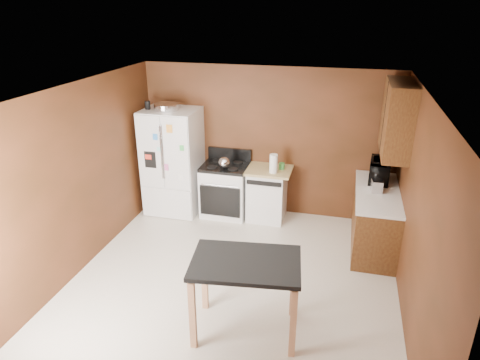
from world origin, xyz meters
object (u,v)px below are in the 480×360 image
at_px(dishwasher, 267,193).
at_px(island, 246,273).
at_px(gas_range, 225,189).
at_px(kettle, 224,163).
at_px(refrigerator, 173,162).
at_px(microwave, 380,171).
at_px(paper_towel, 274,164).
at_px(green_canister, 282,166).
at_px(roasting_pan, 166,107).
at_px(pen_cup, 148,105).
at_px(toaster, 377,185).

xyz_separation_m(dishwasher, island, (0.29, -2.73, 0.31)).
height_order(gas_range, dishwasher, gas_range).
relative_size(kettle, refrigerator, 0.11).
height_order(microwave, gas_range, microwave).
relative_size(paper_towel, green_canister, 2.94).
bearing_deg(gas_range, microwave, -1.39).
distance_m(roasting_pan, island, 3.44).
height_order(pen_cup, gas_range, pen_cup).
xyz_separation_m(pen_cup, island, (2.27, -2.58, -1.11)).
height_order(green_canister, toaster, toaster).
distance_m(paper_towel, green_canister, 0.23).
bearing_deg(dishwasher, paper_towel, -47.53).
xyz_separation_m(toaster, island, (-1.39, -2.23, -0.23)).
bearing_deg(paper_towel, island, -86.17).
bearing_deg(refrigerator, microwave, 0.02).
distance_m(roasting_pan, dishwasher, 2.18).
bearing_deg(roasting_pan, paper_towel, -0.40).
bearing_deg(gas_range, pen_cup, -174.46).
bearing_deg(paper_towel, green_canister, 58.96).
bearing_deg(pen_cup, microwave, 0.97).
xyz_separation_m(gas_range, island, (1.01, -2.70, 0.30)).
bearing_deg(kettle, dishwasher, 13.81).
xyz_separation_m(kettle, dishwasher, (0.69, 0.17, -0.54)).
relative_size(green_canister, island, 0.08).
bearing_deg(kettle, roasting_pan, 176.57).
distance_m(kettle, green_canister, 0.94).
xyz_separation_m(pen_cup, toaster, (3.66, -0.34, -0.88)).
height_order(roasting_pan, gas_range, roasting_pan).
distance_m(gas_range, island, 2.90).
xyz_separation_m(roasting_pan, island, (1.96, -2.61, -1.09)).
xyz_separation_m(pen_cup, microwave, (3.72, 0.06, -0.82)).
bearing_deg(microwave, dishwasher, 91.79).
xyz_separation_m(pen_cup, gas_range, (1.26, 0.12, -1.40)).
bearing_deg(toaster, roasting_pan, 168.38).
bearing_deg(kettle, pen_cup, 178.95).
distance_m(kettle, refrigerator, 0.95).
bearing_deg(dishwasher, toaster, -16.28).
bearing_deg(microwave, paper_towel, 95.99).
height_order(roasting_pan, paper_towel, roasting_pan).
xyz_separation_m(toaster, gas_range, (-2.40, 0.47, -0.53)).
xyz_separation_m(green_canister, gas_range, (-0.94, -0.08, -0.48)).
bearing_deg(dishwasher, pen_cup, -175.76).
relative_size(toaster, microwave, 0.44).
bearing_deg(toaster, green_canister, 154.43).
bearing_deg(kettle, paper_towel, 3.26).
relative_size(roasting_pan, dishwasher, 0.45).
bearing_deg(green_canister, toaster, -20.41).
height_order(roasting_pan, microwave, roasting_pan).
bearing_deg(gas_range, toaster, -11.00).
bearing_deg(green_canister, kettle, -166.29).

